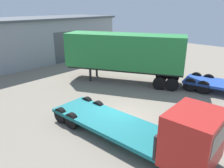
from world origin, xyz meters
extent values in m
plane|color=gray|center=(0.00, 0.00, 0.00)|extent=(60.00, 60.00, 0.00)
cube|color=#4C5156|center=(6.47, 14.03, 1.80)|extent=(3.20, 0.08, 3.60)
cube|color=#28843D|center=(5.46, 4.20, 2.79)|extent=(6.61, 10.25, 2.88)
cube|color=#232326|center=(5.46, 4.20, 1.23)|extent=(5.93, 9.93, 0.24)
cube|color=#232326|center=(3.51, 6.46, 0.56)|extent=(0.21, 0.21, 1.11)
cube|color=#232326|center=(4.95, 7.14, 0.56)|extent=(0.21, 0.21, 1.11)
cylinder|color=black|center=(5.87, 0.77, 0.53)|extent=(0.72, 1.08, 1.06)
cylinder|color=black|center=(7.86, 1.71, 0.53)|extent=(0.72, 1.08, 1.06)
cylinder|color=black|center=(6.30, -0.14, 0.53)|extent=(0.72, 1.08, 1.06)
cylinder|color=black|center=(8.29, 0.80, 0.53)|extent=(0.72, 1.08, 1.06)
cube|color=red|center=(-1.37, -5.03, 1.55)|extent=(2.46, 1.98, 2.20)
cube|color=black|center=(-1.34, -5.95, 1.95)|extent=(2.02, 0.15, 0.88)
cube|color=#197075|center=(-1.52, -0.61, 0.63)|extent=(2.63, 7.02, 0.20)
cube|color=#232326|center=(-1.40, -4.00, 1.18)|extent=(2.40, 0.20, 1.10)
cylinder|color=black|center=(-0.30, -5.45, 0.45)|extent=(0.33, 0.92, 0.91)
cylinder|color=black|center=(-0.53, 1.29, 0.45)|extent=(0.33, 0.92, 0.91)
cylinder|color=black|center=(-2.63, 1.22, 0.45)|extent=(0.33, 0.92, 0.91)
cylinder|color=black|center=(-0.56, 2.29, 0.45)|extent=(0.33, 0.92, 0.91)
cylinder|color=black|center=(-2.66, 2.22, 0.45)|extent=(0.33, 0.92, 0.91)
cube|color=#2347A3|center=(8.61, -3.19, 0.69)|extent=(3.32, 5.89, 0.20)
cylinder|color=black|center=(9.44, -1.84, 0.51)|extent=(0.47, 1.06, 1.02)
cylinder|color=black|center=(7.38, -2.21, 0.51)|extent=(0.47, 1.06, 1.02)
cylinder|color=black|center=(9.27, -0.86, 0.51)|extent=(0.47, 1.06, 1.02)
cylinder|color=black|center=(7.20, -1.22, 0.51)|extent=(0.47, 1.06, 1.02)
cube|color=black|center=(3.49, -3.03, 0.02)|extent=(0.40, 0.40, 0.04)
cone|color=orange|center=(3.49, -3.03, 0.28)|extent=(0.36, 0.36, 0.55)
camera|label=1|loc=(-9.02, -7.67, 6.49)|focal=35.00mm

